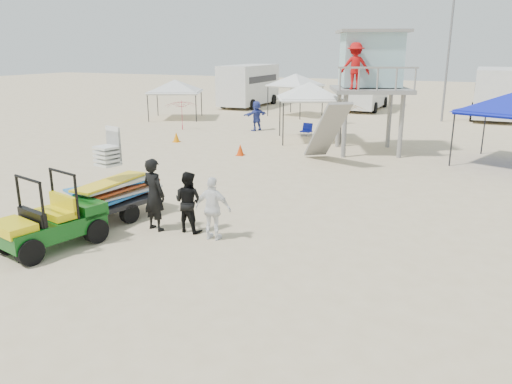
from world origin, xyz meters
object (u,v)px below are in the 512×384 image
at_px(surf_trailer, 114,187).
at_px(man_left, 154,195).
at_px(utility_cart, 48,215).
at_px(lifeguard_tower, 370,64).

relative_size(surf_trailer, man_left, 1.41).
relative_size(utility_cart, man_left, 1.34).
xyz_separation_m(surf_trailer, man_left, (1.52, -0.30, 0.03)).
xyz_separation_m(utility_cart, surf_trailer, (0.00, 2.33, 0.09)).
bearing_deg(surf_trailer, man_left, -11.19).
height_order(utility_cart, lifeguard_tower, lifeguard_tower).
bearing_deg(utility_cart, man_left, 53.21).
bearing_deg(lifeguard_tower, surf_trailer, -109.59).
height_order(surf_trailer, man_left, surf_trailer).
distance_m(surf_trailer, man_left, 1.55).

